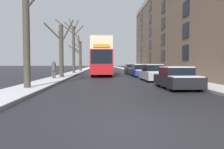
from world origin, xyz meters
TOP-DOWN VIEW (x-y plane):
  - ground_plane at (0.00, 0.00)m, footprint 320.00×320.00m
  - sidewalk_left at (-5.38, 53.00)m, footprint 2.08×130.00m
  - sidewalk_right at (5.38, 53.00)m, footprint 2.08×130.00m
  - terrace_facade_right at (10.92, 21.36)m, footprint 9.10×40.75m
  - bare_tree_left_0 at (-5.28, 7.15)m, footprint 3.44×2.21m
  - bare_tree_left_1 at (-5.31, 17.55)m, footprint 2.90×3.11m
  - bare_tree_left_2 at (-5.30, 27.33)m, footprint 4.01×2.01m
  - bare_tree_left_3 at (-5.25, 36.45)m, footprint 2.47×2.65m
  - double_decker_bus at (-1.17, 22.94)m, footprint 2.49×10.87m
  - parked_car_0 at (3.29, 7.57)m, footprint 1.82×3.96m
  - parked_car_1 at (3.29, 13.59)m, footprint 1.74×4.45m
  - parked_car_2 at (3.29, 20.19)m, footprint 1.69×4.59m
  - parked_car_3 at (3.29, 26.40)m, footprint 1.81×4.34m
  - pedestrian_left_sidewalk at (-5.54, 14.99)m, footprint 0.39×0.39m

SIDE VIEW (x-z plane):
  - ground_plane at x=0.00m, z-range 0.00..0.00m
  - sidewalk_left at x=-5.38m, z-range 0.00..0.16m
  - sidewalk_right at x=5.38m, z-range 0.00..0.16m
  - parked_car_0 at x=3.29m, z-range -0.04..1.28m
  - parked_car_2 at x=3.29m, z-range -0.06..1.39m
  - parked_car_1 at x=3.29m, z-range -0.06..1.39m
  - parked_car_3 at x=3.29m, z-range -0.06..1.41m
  - pedestrian_left_sidewalk at x=-5.54m, z-range 0.09..1.89m
  - double_decker_bus at x=-1.17m, z-range 0.30..4.77m
  - bare_tree_left_1 at x=-5.31m, z-range 0.03..5.97m
  - bare_tree_left_3 at x=-5.25m, z-range -0.23..6.87m
  - bare_tree_left_0 at x=-5.28m, z-range -0.36..8.27m
  - bare_tree_left_2 at x=-5.30m, z-range -0.06..8.32m
  - terrace_facade_right at x=10.92m, z-range 0.00..12.36m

